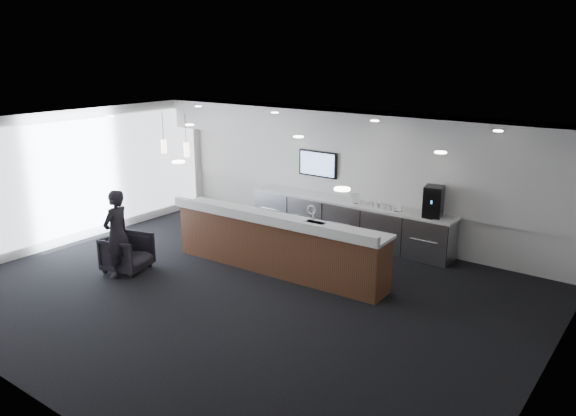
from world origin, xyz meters
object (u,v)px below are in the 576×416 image
Objects in this scene: service_counter at (277,244)px; armchair at (127,253)px; coffee_machine at (433,201)px; lounge_guest at (117,234)px.

service_counter is 2.99m from armchair.
coffee_machine is 6.29m from armchair.
coffee_machine is 6.36m from lounge_guest.
service_counter is 2.75× the size of lounge_guest.
coffee_machine reaches higher than service_counter.
coffee_machine is 0.37× the size of lounge_guest.
lounge_guest is (-4.54, -4.43, -0.41)m from coffee_machine.
service_counter is 3.09m from lounge_guest.
armchair is at bearing -149.43° from coffee_machine.
armchair is (-2.43, -1.73, -0.20)m from service_counter.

